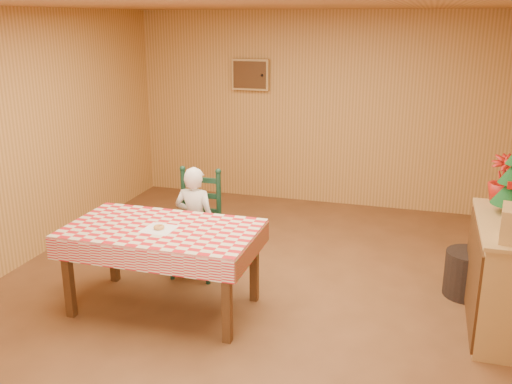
% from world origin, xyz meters
% --- Properties ---
extents(ground, '(6.00, 6.00, 0.00)m').
position_xyz_m(ground, '(0.00, 0.00, 0.00)').
color(ground, brown).
rests_on(ground, ground).
extents(cabin_walls, '(5.10, 6.05, 2.65)m').
position_xyz_m(cabin_walls, '(-0.00, 0.53, 1.83)').
color(cabin_walls, '#C08C45').
rests_on(cabin_walls, ground).
extents(dining_table, '(1.66, 0.96, 0.77)m').
position_xyz_m(dining_table, '(-0.65, -0.46, 0.69)').
color(dining_table, '#4D2D14').
rests_on(dining_table, ground).
extents(ladder_chair, '(0.44, 0.40, 1.08)m').
position_xyz_m(ladder_chair, '(-0.65, 0.32, 0.50)').
color(ladder_chair, black).
rests_on(ladder_chair, ground).
extents(seated_child, '(0.41, 0.27, 1.12)m').
position_xyz_m(seated_child, '(-0.65, 0.27, 0.56)').
color(seated_child, silver).
rests_on(seated_child, ground).
extents(napkin, '(0.27, 0.27, 0.00)m').
position_xyz_m(napkin, '(-0.65, -0.51, 0.77)').
color(napkin, white).
rests_on(napkin, dining_table).
extents(donut, '(0.10, 0.10, 0.03)m').
position_xyz_m(donut, '(-0.65, -0.51, 0.79)').
color(donut, '#CF934A').
rests_on(donut, napkin).
extents(shelf_unit, '(0.54, 1.24, 0.93)m').
position_xyz_m(shelf_unit, '(2.18, 0.05, 0.47)').
color(shelf_unit, tan).
rests_on(shelf_unit, ground).
extents(flower_arrangement, '(0.25, 0.25, 0.43)m').
position_xyz_m(flower_arrangement, '(2.14, 0.60, 1.14)').
color(flower_arrangement, maroon).
rests_on(flower_arrangement, shelf_unit).
extents(storage_bin, '(0.55, 0.55, 0.43)m').
position_xyz_m(storage_bin, '(1.95, 0.57, 0.22)').
color(storage_bin, black).
rests_on(storage_bin, ground).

